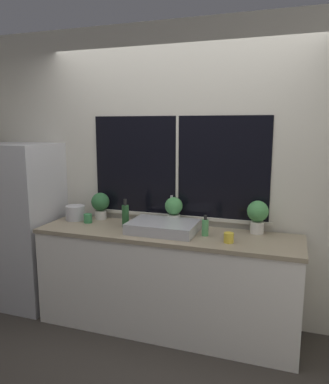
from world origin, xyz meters
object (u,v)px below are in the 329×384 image
at_px(potted_plant_right, 258,214).
at_px(kettle, 75,212).
at_px(refrigerator, 21,224).
at_px(sink, 163,227).
at_px(mug_yellow, 229,238).
at_px(bottle_tall, 125,215).
at_px(mug_green, 88,218).
at_px(potted_plant_left, 100,204).
at_px(potted_plant_center, 174,210).
at_px(soap_bottle, 205,227).

distance_m(potted_plant_right, kettle, 1.72).
height_order(refrigerator, sink, refrigerator).
relative_size(potted_plant_right, mug_yellow, 3.53).
xyz_separation_m(refrigerator, sink, (1.53, -0.03, 0.12)).
relative_size(bottle_tall, mug_green, 3.08).
distance_m(potted_plant_right, mug_yellow, 0.40).
height_order(potted_plant_right, mug_yellow, potted_plant_right).
xyz_separation_m(sink, potted_plant_right, (0.77, 0.22, 0.12)).
bearing_deg(bottle_tall, mug_yellow, -8.81).
relative_size(sink, mug_yellow, 7.22).
xyz_separation_m(potted_plant_left, mug_green, (-0.05, -0.16, -0.11)).
relative_size(mug_green, kettle, 0.45).
distance_m(bottle_tall, mug_green, 0.41).
height_order(sink, potted_plant_center, sink).
height_order(mug_yellow, mug_green, mug_green).
relative_size(potted_plant_right, soap_bottle, 1.61).
distance_m(potted_plant_right, mug_green, 1.55).
bearing_deg(mug_green, kettle, 160.87).
bearing_deg(refrigerator, sink, -1.25).
distance_m(soap_bottle, kettle, 1.32).
relative_size(potted_plant_center, potted_plant_right, 0.94).
xyz_separation_m(sink, mug_green, (-0.77, 0.06, -0.00)).
relative_size(refrigerator, sink, 2.81).
bearing_deg(mug_yellow, potted_plant_left, 165.66).
bearing_deg(bottle_tall, kettle, 171.85).
distance_m(potted_plant_right, bottle_tall, 1.16).
height_order(bottle_tall, kettle, bottle_tall).
bearing_deg(refrigerator, potted_plant_right, 4.67).
bearing_deg(refrigerator, bottle_tall, 0.06).
xyz_separation_m(potted_plant_center, mug_green, (-0.80, -0.16, -0.11)).
xyz_separation_m(refrigerator, bottle_tall, (1.16, 0.00, 0.19)).
bearing_deg(refrigerator, potted_plant_left, 13.09).
bearing_deg(potted_plant_left, mug_yellow, -14.34).
bearing_deg(sink, potted_plant_center, 82.94).
relative_size(potted_plant_left, bottle_tall, 1.01).
distance_m(potted_plant_right, soap_bottle, 0.46).
bearing_deg(kettle, potted_plant_center, 6.14).
height_order(potted_plant_right, soap_bottle, potted_plant_right).
height_order(refrigerator, potted_plant_left, refrigerator).
height_order(refrigerator, bottle_tall, refrigerator).
height_order(potted_plant_left, mug_green, potted_plant_left).
bearing_deg(potted_plant_center, mug_green, -168.35).
xyz_separation_m(bottle_tall, kettle, (-0.57, 0.08, -0.03)).
bearing_deg(potted_plant_center, bottle_tall, -154.97).
bearing_deg(potted_plant_left, soap_bottle, -11.11).
xyz_separation_m(mug_yellow, kettle, (-1.53, 0.23, 0.03)).
bearing_deg(sink, potted_plant_left, 163.03).
height_order(refrigerator, potted_plant_center, refrigerator).
height_order(refrigerator, mug_yellow, refrigerator).
xyz_separation_m(potted_plant_center, bottle_tall, (-0.40, -0.19, -0.04)).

